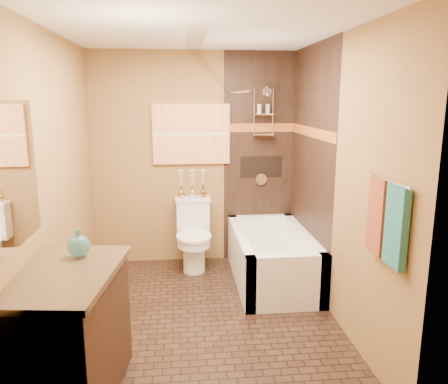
{
  "coord_description": "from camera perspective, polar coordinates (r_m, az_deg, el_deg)",
  "views": [
    {
      "loc": [
        -0.17,
        -3.66,
        1.96
      ],
      "look_at": [
        0.24,
        0.4,
        1.08
      ],
      "focal_mm": 35.0,
      "sensor_mm": 36.0,
      "label": 1
    }
  ],
  "objects": [
    {
      "name": "mosaic_band_back",
      "position": [
        5.24,
        4.67,
        8.38
      ],
      "size": [
        0.85,
        0.01,
        0.1
      ],
      "primitive_type": "cube",
      "color": "maroon",
      "rests_on": "alcove_tile_back"
    },
    {
      "name": "toilet",
      "position": [
        5.12,
        -4.01,
        -5.54
      ],
      "size": [
        0.42,
        0.62,
        0.81
      ],
      "rotation": [
        0.0,
        0.0,
        0.07
      ],
      "color": "white",
      "rests_on": "floor"
    },
    {
      "name": "mosaic_band_right",
      "position": [
        4.63,
        11.27,
        7.69
      ],
      "size": [
        0.01,
        1.5,
        0.1
      ],
      "primitive_type": "cube",
      "color": "maroon",
      "rests_on": "alcove_tile_right"
    },
    {
      "name": "curtain_rod",
      "position": [
        4.45,
        1.62,
        12.9
      ],
      "size": [
        0.03,
        1.55,
        0.03
      ],
      "primitive_type": "cylinder",
      "rotation": [
        1.57,
        0.0,
        0.0
      ],
      "color": "silver",
      "rests_on": "wall_back"
    },
    {
      "name": "alcove_niche",
      "position": [
        5.3,
        4.84,
        3.3
      ],
      "size": [
        0.5,
        0.01,
        0.25
      ],
      "primitive_type": "cube",
      "color": "black",
      "rests_on": "alcove_tile_back"
    },
    {
      "name": "vanity_mirror",
      "position": [
        2.89,
        -26.33,
        1.68
      ],
      "size": [
        0.01,
        1.0,
        0.9
      ],
      "primitive_type": "cube",
      "color": "white",
      "rests_on": "wall_left"
    },
    {
      "name": "shower_fixtures",
      "position": [
        5.14,
        5.16,
        8.81
      ],
      "size": [
        0.24,
        0.33,
        1.16
      ],
      "color": "silver",
      "rests_on": "floor"
    },
    {
      "name": "towel_rust",
      "position": [
        3.15,
        19.44,
        -2.94
      ],
      "size": [
        0.05,
        0.22,
        0.52
      ],
      "primitive_type": "cube",
      "color": "maroon",
      "rests_on": "towel_bar"
    },
    {
      "name": "alcove_tile_back",
      "position": [
        5.29,
        4.58,
        4.38
      ],
      "size": [
        0.85,
        0.01,
        2.5
      ],
      "primitive_type": "cube",
      "color": "black",
      "rests_on": "wall_back"
    },
    {
      "name": "teal_bottle",
      "position": [
        3.17,
        -18.46,
        -6.34
      ],
      "size": [
        0.19,
        0.19,
        0.24
      ],
      "primitive_type": null,
      "rotation": [
        0.0,
        0.0,
        -0.27
      ],
      "color": "#287978",
      "rests_on": "vanity"
    },
    {
      "name": "wall_front",
      "position": [
        2.29,
        -1.24,
        -6.01
      ],
      "size": [
        2.4,
        0.02,
        2.5
      ],
      "primitive_type": "cube",
      "color": "olive",
      "rests_on": "floor"
    },
    {
      "name": "towel_bar",
      "position": [
        2.97,
        20.68,
        1.45
      ],
      "size": [
        0.02,
        0.55,
        0.02
      ],
      "primitive_type": "cylinder",
      "rotation": [
        1.57,
        0.0,
        0.0
      ],
      "color": "silver",
      "rests_on": "wall_right"
    },
    {
      "name": "bathtub",
      "position": [
        4.84,
        6.25,
        -8.99
      ],
      "size": [
        0.8,
        1.5,
        0.55
      ],
      "color": "white",
      "rests_on": "floor"
    },
    {
      "name": "wall_back",
      "position": [
        5.22,
        -3.87,
        4.29
      ],
      "size": [
        2.4,
        0.02,
        2.5
      ],
      "primitive_type": "cube",
      "color": "olive",
      "rests_on": "floor"
    },
    {
      "name": "vanity",
      "position": [
        3.16,
        -19.76,
        -17.28
      ],
      "size": [
        0.74,
        1.08,
        0.89
      ],
      "rotation": [
        0.0,
        0.0,
        -0.13
      ],
      "color": "black",
      "rests_on": "floor"
    },
    {
      "name": "wall_left",
      "position": [
        3.87,
        -21.1,
        0.74
      ],
      "size": [
        0.02,
        3.0,
        2.5
      ],
      "primitive_type": "cube",
      "color": "olive",
      "rests_on": "floor"
    },
    {
      "name": "floor",
      "position": [
        4.16,
        -2.87,
        -16.0
      ],
      "size": [
        3.0,
        3.0,
        0.0
      ],
      "primitive_type": "plane",
      "color": "black",
      "rests_on": "ground"
    },
    {
      "name": "towel_teal",
      "position": [
        2.92,
        21.58,
        -4.23
      ],
      "size": [
        0.05,
        0.22,
        0.52
      ],
      "primitive_type": "cube",
      "color": "#1F6869",
      "rests_on": "towel_bar"
    },
    {
      "name": "wall_right",
      "position": [
        3.98,
        14.48,
        1.45
      ],
      "size": [
        0.02,
        3.0,
        2.5
      ],
      "primitive_type": "cube",
      "color": "olive",
      "rests_on": "floor"
    },
    {
      "name": "sunset_painting",
      "position": [
        5.16,
        -4.3,
        7.54
      ],
      "size": [
        0.9,
        0.04,
        0.7
      ],
      "primitive_type": "cube",
      "color": "orange",
      "rests_on": "wall_back"
    },
    {
      "name": "ceiling",
      "position": [
        3.71,
        -3.3,
        20.48
      ],
      "size": [
        3.0,
        3.0,
        0.0
      ],
      "primitive_type": "plane",
      "color": "silver",
      "rests_on": "wall_back"
    },
    {
      "name": "alcove_tile_right",
      "position": [
        4.67,
        11.2,
        3.16
      ],
      "size": [
        0.01,
        1.5,
        2.5
      ],
      "primitive_type": "cube",
      "color": "black",
      "rests_on": "wall_right"
    },
    {
      "name": "bud_vases",
      "position": [
        5.15,
        -4.17,
        1.2
      ],
      "size": [
        0.33,
        0.07,
        0.32
      ],
      "color": "gold",
      "rests_on": "toilet"
    }
  ]
}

